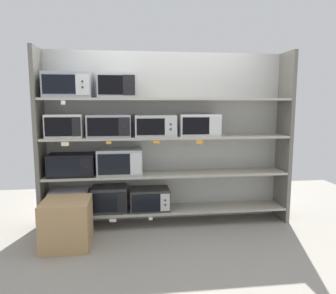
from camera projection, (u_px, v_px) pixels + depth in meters
The scene contains 28 objects.
ground at pixel (180, 260), 3.27m from camera, with size 7.15×6.00×0.02m, color gray.
back_panel at pixel (166, 137), 4.32m from camera, with size 3.35×0.04×2.28m, color #B2B2AD.
upright_left at pixel (40, 141), 3.90m from camera, with size 0.05×0.40×2.28m, color #68645B.
upright_right at pixel (284, 138), 4.30m from camera, with size 0.05×0.40×2.28m, color #68645B.
shelf_0 at pixel (168, 209), 4.23m from camera, with size 3.15×0.40×0.03m, color #ADA899.
microwave_0 at pixel (70, 201), 4.05m from camera, with size 0.48×0.36×0.30m.
microwave_1 at pixel (110, 199), 4.11m from camera, with size 0.45×0.35×0.33m.
microwave_2 at pixel (150, 199), 4.17m from camera, with size 0.52×0.36×0.28m.
price_tag_0 at pixel (66, 223), 3.88m from camera, with size 0.05×0.00×0.05m, color orange.
price_tag_1 at pixel (113, 220), 3.95m from camera, with size 0.09×0.00×0.04m, color white.
price_tag_2 at pixel (151, 219), 4.00m from camera, with size 0.05×0.00×0.04m, color white.
shelf_1 at pixel (168, 174), 4.16m from camera, with size 3.15×0.40×0.03m, color #ADA899.
microwave_3 at pixel (72, 165), 3.99m from camera, with size 0.57×0.36×0.28m.
microwave_4 at pixel (120, 162), 4.06m from camera, with size 0.57×0.37×0.33m.
shelf_2 at pixel (168, 137), 4.10m from camera, with size 3.15×0.40×0.03m, color #ADA899.
microwave_5 at pixel (65, 126), 3.91m from camera, with size 0.45×0.34×0.29m.
microwave_6 at pixel (109, 126), 3.98m from camera, with size 0.54×0.42×0.28m.
microwave_7 at pixel (155, 126), 4.05m from camera, with size 0.52×0.43×0.27m.
microwave_8 at pixel (199, 125), 4.12m from camera, with size 0.53×0.34×0.28m.
price_tag_3 at pixel (65, 144), 3.75m from camera, with size 0.09×0.00×0.05m, color beige.
price_tag_4 at pixel (109, 143), 3.81m from camera, with size 0.06×0.00×0.03m, color orange.
price_tag_5 at pixel (157, 142), 3.88m from camera, with size 0.08×0.00×0.03m, color orange.
price_tag_6 at pixel (200, 142), 3.95m from camera, with size 0.08×0.00×0.05m, color orange.
shelf_3 at pixel (168, 99), 4.03m from camera, with size 3.15×0.40×0.03m, color #ADA899.
microwave_9 at pixel (69, 85), 3.85m from camera, with size 0.57×0.40×0.31m.
microwave_10 at pixel (117, 86), 3.92m from camera, with size 0.46×0.43×0.30m.
price_tag_7 at pixel (63, 103), 3.68m from camera, with size 0.05×0.00×0.05m, color white.
shipping_carton at pixel (67, 223), 3.54m from camera, with size 0.52×0.52×0.53m, color tan.
Camera 1 is at (-0.50, -4.04, 1.60)m, focal length 33.62 mm.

